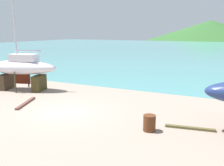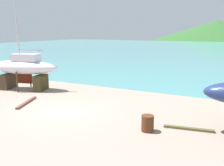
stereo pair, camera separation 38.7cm
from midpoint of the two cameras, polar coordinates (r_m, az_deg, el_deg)
name	(u,v)px [view 2 (the right image)]	position (r m, az deg, el deg)	size (l,w,h in m)	color
ground_plane	(28,127)	(14.57, -17.49, -9.49)	(42.82, 42.82, 0.00)	gray
sea_water	(204,50)	(74.64, 20.02, 7.05)	(163.91, 107.25, 0.01)	teal
headland_hill	(216,38)	(205.98, 22.33, 9.40)	(158.53, 158.53, 25.28)	#31612C
sailboat_mid_port	(24,68)	(23.48, -18.79, 3.20)	(6.68, 3.65, 10.68)	#4A3726
barrel_ochre	(148,123)	(13.45, 8.81, -8.93)	(0.64, 0.64, 0.85)	#5B2F19
timber_plank_far	(27,103)	(19.21, -18.06, -4.19)	(2.97, 0.22, 0.13)	brown
timber_long_fore	(189,129)	(14.24, 17.58, -9.74)	(2.58, 0.22, 0.12)	brown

